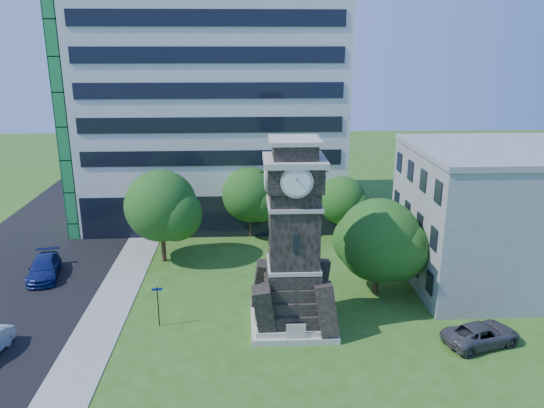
{
  "coord_description": "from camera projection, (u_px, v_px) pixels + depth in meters",
  "views": [
    {
      "loc": [
        0.2,
        -28.76,
        17.59
      ],
      "look_at": [
        1.85,
        6.08,
        6.96
      ],
      "focal_mm": 35.0,
      "sensor_mm": 36.0,
      "label": 1
    }
  ],
  "objects": [
    {
      "name": "tree_east",
      "position": [
        380.0,
        242.0,
        37.77
      ],
      "size": [
        6.61,
        6.01,
        7.14
      ],
      "rotation": [
        0.0,
        0.0,
        -0.07
      ],
      "color": "#332114",
      "rests_on": "ground"
    },
    {
      "name": "tree_nc",
      "position": [
        251.0,
        196.0,
        49.16
      ],
      "size": [
        5.75,
        5.22,
        6.75
      ],
      "rotation": [
        0.0,
        0.0,
        -0.27
      ],
      "color": "#332114",
      "rests_on": "ground"
    },
    {
      "name": "car_street_north",
      "position": [
        44.0,
        268.0,
        41.36
      ],
      "size": [
        3.15,
        5.57,
        1.52
      ],
      "primitive_type": "imported",
      "rotation": [
        0.0,
        0.0,
        0.2
      ],
      "color": "navy",
      "rests_on": "ground"
    },
    {
      "name": "tree_nw",
      "position": [
        162.0,
        208.0,
        43.27
      ],
      "size": [
        6.51,
        5.92,
        7.82
      ],
      "rotation": [
        0.0,
        0.0,
        -0.26
      ],
      "color": "#332114",
      "rests_on": "ground"
    },
    {
      "name": "sidewalk",
      "position": [
        110.0,
        306.0,
        36.94
      ],
      "size": [
        3.0,
        70.0,
        0.06
      ],
      "primitive_type": "cube",
      "color": "gray",
      "rests_on": "ground"
    },
    {
      "name": "park_bench",
      "position": [
        269.0,
        332.0,
        32.82
      ],
      "size": [
        1.59,
        0.42,
        0.82
      ],
      "rotation": [
        0.0,
        0.0,
        -0.14
      ],
      "color": "black",
      "rests_on": "ground"
    },
    {
      "name": "tree_ne",
      "position": [
        343.0,
        202.0,
        48.75
      ],
      "size": [
        4.87,
        4.43,
        5.93
      ],
      "rotation": [
        0.0,
        0.0,
        0.01
      ],
      "color": "#332114",
      "rests_on": "ground"
    },
    {
      "name": "office_low",
      "position": [
        512.0,
        216.0,
        39.63
      ],
      "size": [
        15.2,
        12.2,
        10.4
      ],
      "color": "#999C9E",
      "rests_on": "ground"
    },
    {
      "name": "clock_tower",
      "position": [
        293.0,
        248.0,
        33.11
      ],
      "size": [
        5.4,
        5.4,
        12.22
      ],
      "color": "#B9B2A1",
      "rests_on": "ground"
    },
    {
      "name": "ground",
      "position": [
        247.0,
        341.0,
        32.6
      ],
      "size": [
        160.0,
        160.0,
        0.0
      ],
      "primitive_type": "plane",
      "color": "#315317",
      "rests_on": "ground"
    },
    {
      "name": "office_tall",
      "position": [
        212.0,
        78.0,
        53.0
      ],
      "size": [
        26.2,
        15.11,
        28.6
      ],
      "color": "silver",
      "rests_on": "ground"
    },
    {
      "name": "street_sign",
      "position": [
        158.0,
        302.0,
        33.86
      ],
      "size": [
        0.67,
        0.07,
        2.77
      ],
      "rotation": [
        0.0,
        0.0,
        0.12
      ],
      "color": "black",
      "rests_on": "ground"
    },
    {
      "name": "car_east_lot",
      "position": [
        482.0,
        334.0,
        32.1
      ],
      "size": [
        5.29,
        3.59,
        1.35
      ],
      "primitive_type": "imported",
      "rotation": [
        0.0,
        0.0,
        1.88
      ],
      "color": "#4A4A4F",
      "rests_on": "ground"
    }
  ]
}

